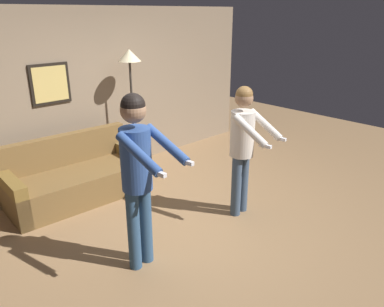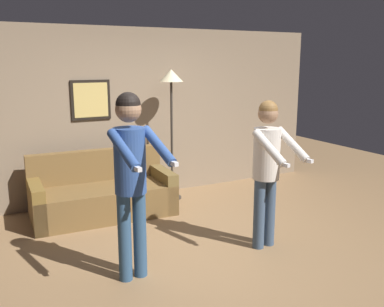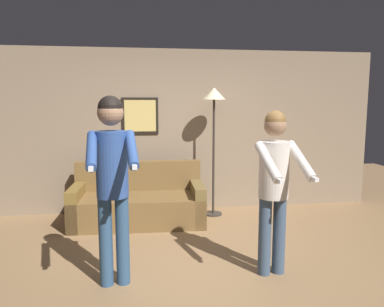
{
  "view_description": "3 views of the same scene",
  "coord_description": "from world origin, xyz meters",
  "px_view_note": "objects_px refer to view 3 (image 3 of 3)",
  "views": [
    {
      "loc": [
        -2.87,
        -3.03,
        2.51
      ],
      "look_at": [
        -0.2,
        -0.2,
        1.03
      ],
      "focal_mm": 35.0,
      "sensor_mm": 36.0,
      "label": 1
    },
    {
      "loc": [
        -2.28,
        -3.97,
        2.1
      ],
      "look_at": [
        -0.39,
        -0.35,
        1.22
      ],
      "focal_mm": 40.0,
      "sensor_mm": 36.0,
      "label": 2
    },
    {
      "loc": [
        -0.75,
        -3.79,
        1.77
      ],
      "look_at": [
        -0.24,
        -0.3,
        1.28
      ],
      "focal_mm": 35.0,
      "sensor_mm": 36.0,
      "label": 3
    }
  ],
  "objects_px": {
    "torchiere_lamp": "(214,108)",
    "person_standing_right": "(274,178)",
    "couch": "(138,204)",
    "person_standing_left": "(112,171)"
  },
  "relations": [
    {
      "from": "couch",
      "to": "person_standing_left",
      "type": "relative_size",
      "value": 1.06
    },
    {
      "from": "torchiere_lamp",
      "to": "person_standing_right",
      "type": "height_order",
      "value": "torchiere_lamp"
    },
    {
      "from": "torchiere_lamp",
      "to": "person_standing_left",
      "type": "distance_m",
      "value": 2.6
    },
    {
      "from": "person_standing_left",
      "to": "person_standing_right",
      "type": "xyz_separation_m",
      "value": [
        1.59,
        0.0,
        -0.11
      ]
    },
    {
      "from": "torchiere_lamp",
      "to": "person_standing_right",
      "type": "xyz_separation_m",
      "value": [
        0.19,
        -2.11,
        -0.66
      ]
    },
    {
      "from": "couch",
      "to": "person_standing_left",
      "type": "bearing_deg",
      "value": -97.04
    },
    {
      "from": "person_standing_right",
      "to": "person_standing_left",
      "type": "bearing_deg",
      "value": -179.83
    },
    {
      "from": "couch",
      "to": "torchiere_lamp",
      "type": "distance_m",
      "value": 1.84
    },
    {
      "from": "couch",
      "to": "torchiere_lamp",
      "type": "xyz_separation_m",
      "value": [
        1.17,
        0.23,
        1.4
      ]
    },
    {
      "from": "couch",
      "to": "torchiere_lamp",
      "type": "relative_size",
      "value": 0.97
    }
  ]
}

